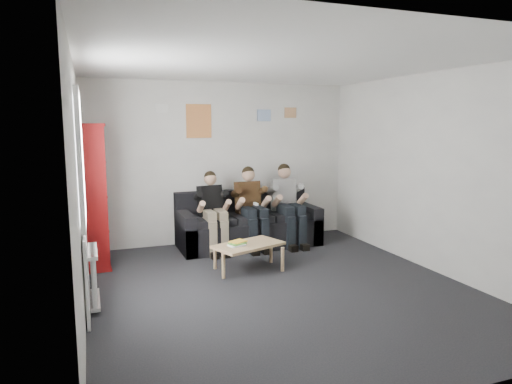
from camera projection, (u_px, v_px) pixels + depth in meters
room_shell at (281, 180)px, 5.42m from camera, size 5.00×5.00×5.00m
sofa at (248, 226)px, 7.60m from camera, size 2.30×0.94×0.89m
bookshelf at (95, 195)px, 6.46m from camera, size 0.30×0.91×2.01m
coffee_table at (248, 247)px, 6.27m from camera, size 0.94×0.51×0.37m
game_cases at (237, 243)px, 6.19m from camera, size 0.26×0.22×0.05m
person_left at (213, 211)px, 7.14m from camera, size 0.36×0.78×1.27m
person_middle at (252, 208)px, 7.35m from camera, size 0.39×0.83×1.32m
person_right at (288, 205)px, 7.57m from camera, size 0.40×0.86×1.34m
radiator at (94, 276)px, 5.02m from camera, size 0.10×0.64×0.60m
window at (83, 216)px, 4.89m from camera, size 0.05×1.30×2.36m
poster_large at (199, 121)px, 7.49m from camera, size 0.42×0.01×0.55m
poster_blue at (264, 115)px, 7.87m from camera, size 0.25×0.01×0.20m
poster_pink at (290, 113)px, 8.03m from camera, size 0.22×0.01×0.18m
poster_sign at (162, 108)px, 7.26m from camera, size 0.20×0.01×0.14m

